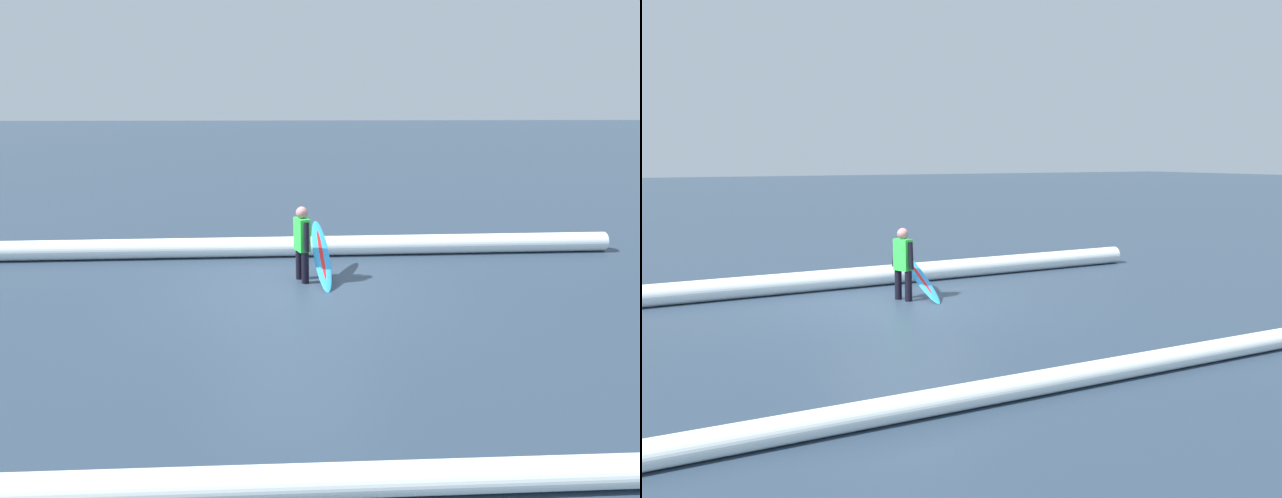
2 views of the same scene
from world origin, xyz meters
TOP-DOWN VIEW (x-y plane):
  - ground_plane at (0.00, 0.00)m, footprint 182.59×182.59m
  - surfer at (-0.21, -0.64)m, footprint 0.31×0.57m
  - surfboard at (-0.57, -0.79)m, footprint 0.45×1.72m
  - wave_crest_foreground at (0.93, -2.34)m, footprint 15.95×0.67m
  - wave_crest_midground at (-0.70, 5.08)m, footprint 23.36×0.35m

SIDE VIEW (x-z plane):
  - ground_plane at x=0.00m, z-range 0.00..0.00m
  - wave_crest_midground at x=-0.70m, z-range 0.00..0.29m
  - wave_crest_foreground at x=0.93m, z-range 0.00..0.42m
  - surfboard at x=-0.57m, z-range -0.02..0.95m
  - surfer at x=-0.21m, z-range 0.07..1.49m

